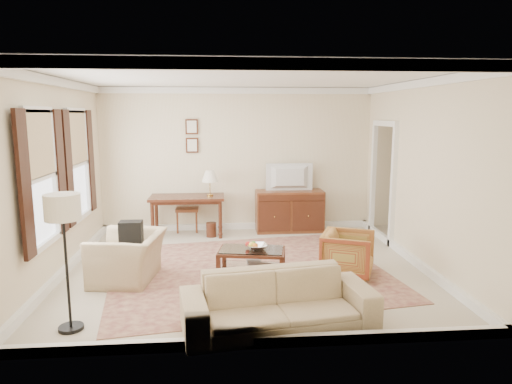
{
  "coord_description": "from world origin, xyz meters",
  "views": [
    {
      "loc": [
        -0.4,
        -6.8,
        2.37
      ],
      "look_at": [
        0.2,
        0.3,
        1.15
      ],
      "focal_mm": 32.0,
      "sensor_mm": 36.0,
      "label": 1
    }
  ],
  "objects": [
    {
      "name": "room_shell",
      "position": [
        0.0,
        0.0,
        2.47
      ],
      "size": [
        5.51,
        5.01,
        2.91
      ],
      "color": "beige",
      "rests_on": "ground"
    },
    {
      "name": "annex_bedroom",
      "position": [
        4.49,
        1.15,
        0.34
      ],
      "size": [
        3.0,
        2.7,
        2.9
      ],
      "color": "beige",
      "rests_on": "ground"
    },
    {
      "name": "window_front",
      "position": [
        -2.7,
        -0.7,
        1.55
      ],
      "size": [
        0.12,
        1.56,
        1.8
      ],
      "primitive_type": null,
      "color": "#CCB284",
      "rests_on": "room_shell"
    },
    {
      "name": "window_rear",
      "position": [
        -2.7,
        0.9,
        1.55
      ],
      "size": [
        0.12,
        1.56,
        1.8
      ],
      "primitive_type": null,
      "color": "#CCB284",
      "rests_on": "room_shell"
    },
    {
      "name": "doorway",
      "position": [
        2.71,
        1.5,
        1.08
      ],
      "size": [
        0.1,
        1.12,
        2.25
      ],
      "primitive_type": null,
      "color": "white",
      "rests_on": "room_shell"
    },
    {
      "name": "rug",
      "position": [
        0.04,
        -0.16,
        0.01
      ],
      "size": [
        4.52,
        4.03,
        0.01
      ],
      "primitive_type": "cube",
      "rotation": [
        0.0,
        0.0,
        0.15
      ],
      "color": "maroon",
      "rests_on": "room_shell"
    },
    {
      "name": "writing_desk",
      "position": [
        -1.01,
        2.04,
        0.68
      ],
      "size": [
        1.44,
        0.72,
        0.79
      ],
      "color": "#411E12",
      "rests_on": "room_shell"
    },
    {
      "name": "desk_chair",
      "position": [
        -1.03,
        2.39,
        0.53
      ],
      "size": [
        0.49,
        0.49,
        1.05
      ],
      "primitive_type": null,
      "rotation": [
        0.0,
        0.0,
        0.1
      ],
      "color": "brown",
      "rests_on": "room_shell"
    },
    {
      "name": "desk_lamp",
      "position": [
        -0.56,
        2.04,
        1.04
      ],
      "size": [
        0.32,
        0.32,
        0.5
      ],
      "primitive_type": null,
      "color": "silver",
      "rests_on": "writing_desk"
    },
    {
      "name": "framed_prints",
      "position": [
        -0.91,
        2.47,
        1.94
      ],
      "size": [
        0.25,
        0.04,
        0.68
      ],
      "primitive_type": null,
      "color": "#411E12",
      "rests_on": "room_shell"
    },
    {
      "name": "sideboard",
      "position": [
        1.05,
        2.21,
        0.42
      ],
      "size": [
        1.36,
        0.52,
        0.84
      ],
      "primitive_type": "cube",
      "color": "brown",
      "rests_on": "room_shell"
    },
    {
      "name": "tv",
      "position": [
        1.05,
        2.19,
        1.29
      ],
      "size": [
        0.91,
        0.52,
        0.12
      ],
      "primitive_type": "imported",
      "rotation": [
        0.0,
        0.0,
        3.14
      ],
      "color": "black",
      "rests_on": "sideboard"
    },
    {
      "name": "coffee_table",
      "position": [
        0.08,
        -0.35,
        0.31
      ],
      "size": [
        1.05,
        0.73,
        0.41
      ],
      "rotation": [
        0.0,
        0.0,
        -0.18
      ],
      "color": "#411E12",
      "rests_on": "room_shell"
    },
    {
      "name": "fruit_bowl",
      "position": [
        0.16,
        -0.36,
        0.46
      ],
      "size": [
        0.42,
        0.42,
        0.1
      ],
      "primitive_type": "imported",
      "color": "silver",
      "rests_on": "coffee_table"
    },
    {
      "name": "book_a",
      "position": [
        0.02,
        -0.23,
        0.16
      ],
      "size": [
        0.28,
        0.05,
        0.38
      ],
      "primitive_type": "imported",
      "rotation": [
        0.0,
        0.0,
        0.04
      ],
      "color": "brown",
      "rests_on": "coffee_table"
    },
    {
      "name": "book_b",
      "position": [
        0.18,
        -0.37,
        0.16
      ],
      "size": [
        0.27,
        0.13,
        0.38
      ],
      "primitive_type": "imported",
      "rotation": [
        0.0,
        0.0,
        -0.37
      ],
      "color": "brown",
      "rests_on": "coffee_table"
    },
    {
      "name": "striped_armchair",
      "position": [
        1.5,
        -0.47,
        0.37
      ],
      "size": [
        0.9,
        0.92,
        0.73
      ],
      "primitive_type": "imported",
      "rotation": [
        0.0,
        0.0,
        1.16
      ],
      "color": "brown",
      "rests_on": "room_shell"
    },
    {
      "name": "club_armchair",
      "position": [
        -1.7,
        -0.37,
        0.46
      ],
      "size": [
        0.83,
        1.14,
        0.92
      ],
      "primitive_type": "imported",
      "rotation": [
        0.0,
        0.0,
        -1.71
      ],
      "color": "#CBB089",
      "rests_on": "room_shell"
    },
    {
      "name": "backpack",
      "position": [
        -1.65,
        -0.35,
        0.71
      ],
      "size": [
        0.34,
        0.39,
        0.4
      ],
      "primitive_type": "cube",
      "rotation": [
        0.0,
        0.0,
        -2.06
      ],
      "color": "black",
      "rests_on": "club_armchair"
    },
    {
      "name": "sofa",
      "position": [
        0.25,
        -2.04,
        0.42
      ],
      "size": [
        2.2,
        0.93,
        0.83
      ],
      "primitive_type": "imported",
      "rotation": [
        0.0,
        0.0,
        0.15
      ],
      "color": "#CBB089",
      "rests_on": "room_shell"
    },
    {
      "name": "floor_lamp",
      "position": [
        -2.06,
        -1.89,
        1.28
      ],
      "size": [
        0.38,
        0.38,
        1.54
      ],
      "color": "black",
      "rests_on": "room_shell"
    }
  ]
}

